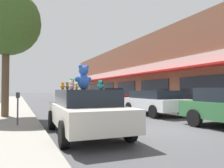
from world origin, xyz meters
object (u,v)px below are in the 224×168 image
object	(u,v)px
teddy_bear_yellow	(76,86)
parking_meter	(18,104)
teddy_bear_cream	(71,85)
teddy_bear_giant	(83,78)
teddy_bear_white	(71,86)
teddy_bear_pink	(73,86)
teddy_bear_teal	(100,85)
parked_car_far_right	(109,97)
street_tree	(6,22)
teddy_bear_brown	(67,86)
plush_art_car	(86,110)
teddy_bear_black	(101,85)
parked_car_far_center	(154,101)
teddy_bear_green	(72,84)
teddy_bear_orange	(63,86)

from	to	relation	value
teddy_bear_yellow	parking_meter	bearing A→B (deg)	4.62
teddy_bear_cream	parking_meter	bearing A→B (deg)	-2.47
teddy_bear_giant	teddy_bear_white	distance (m)	0.87
teddy_bear_pink	parking_meter	xyz separation A→B (m)	(-1.40, 3.20, -0.67)
teddy_bear_pink	teddy_bear_teal	bearing A→B (deg)	120.78
parked_car_far_right	parking_meter	bearing A→B (deg)	-130.49
teddy_bear_giant	parked_car_far_right	bearing A→B (deg)	-126.77
street_tree	teddy_bear_brown	bearing A→B (deg)	-63.41
plush_art_car	teddy_bear_white	distance (m)	1.25
teddy_bear_brown	teddy_bear_teal	xyz separation A→B (m)	(0.59, -1.91, -0.01)
teddy_bear_black	parking_meter	xyz separation A→B (m)	(-2.74, 1.92, -0.74)
parked_car_far_right	teddy_bear_cream	bearing A→B (deg)	-117.86
street_tree	teddy_bear_pink	bearing A→B (deg)	-73.09
teddy_bear_pink	teddy_bear_white	size ratio (longest dim) A/B	0.73
teddy_bear_black	street_tree	distance (m)	7.10
teddy_bear_yellow	parked_car_far_center	world-z (taller)	teddy_bear_yellow
parked_car_far_center	parking_meter	world-z (taller)	parked_car_far_center
teddy_bear_white	teddy_bear_pink	bearing A→B (deg)	130.29
parked_car_far_center	parked_car_far_right	size ratio (longest dim) A/B	0.92
teddy_bear_green	teddy_bear_teal	size ratio (longest dim) A/B	1.27
teddy_bear_giant	teddy_bear_orange	world-z (taller)	teddy_bear_giant
teddy_bear_giant	teddy_bear_orange	xyz separation A→B (m)	(-0.60, 0.49, -0.27)
teddy_bear_yellow	teddy_bear_cream	distance (m)	0.71
teddy_bear_green	plush_art_car	bearing A→B (deg)	142.72
teddy_bear_black	street_tree	world-z (taller)	street_tree
plush_art_car	teddy_bear_green	world-z (taller)	teddy_bear_green
teddy_bear_pink	parked_car_far_center	distance (m)	7.85
teddy_bear_green	teddy_bear_cream	size ratio (longest dim) A/B	1.24
teddy_bear_cream	parked_car_far_center	size ratio (longest dim) A/B	0.07
teddy_bear_pink	parked_car_far_center	world-z (taller)	teddy_bear_pink
teddy_bear_pink	street_tree	distance (m)	7.68
teddy_bear_green	teddy_bear_teal	distance (m)	1.09
teddy_bear_green	teddy_bear_brown	world-z (taller)	teddy_bear_green
plush_art_car	teddy_bear_yellow	bearing A→B (deg)	121.90
teddy_bear_yellow	street_tree	xyz separation A→B (m)	(-2.45, 5.22, 3.44)
plush_art_car	street_tree	world-z (taller)	street_tree
teddy_bear_cream	teddy_bear_black	size ratio (longest dim) A/B	0.79
parking_meter	parked_car_far_right	bearing A→B (deg)	49.51
teddy_bear_giant	plush_art_car	bearing A→B (deg)	106.73
plush_art_car	parked_car_far_center	distance (m)	6.69
teddy_bear_giant	teddy_bear_green	size ratio (longest dim) A/B	2.31
plush_art_car	teddy_bear_black	xyz separation A→B (m)	(0.68, 0.31, 0.87)
teddy_bear_giant	teddy_bear_brown	xyz separation A→B (m)	(-0.34, 0.96, -0.26)
street_tree	parked_car_far_right	bearing A→B (deg)	33.72
teddy_bear_teal	parked_car_far_right	world-z (taller)	teddy_bear_teal
teddy_bear_brown	parking_meter	size ratio (longest dim) A/B	0.24
teddy_bear_white	teddy_bear_cream	world-z (taller)	teddy_bear_white
plush_art_car	teddy_bear_white	world-z (taller)	teddy_bear_white
plush_art_car	teddy_bear_teal	world-z (taller)	teddy_bear_teal
teddy_bear_teal	teddy_bear_black	bearing A→B (deg)	-106.18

